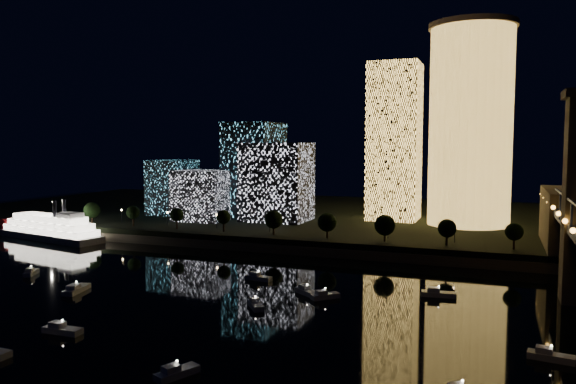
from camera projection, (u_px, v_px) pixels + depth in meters
name	position (u px, v px, depth m)	size (l,w,h in m)	color
ground	(247.00, 337.00, 108.91)	(520.00, 520.00, 0.00)	black
far_bank	(393.00, 220.00, 257.94)	(420.00, 160.00, 5.00)	black
seawall	(351.00, 253.00, 185.27)	(420.00, 6.00, 3.00)	#6B5E4C
tower_cylindrical	(470.00, 125.00, 223.00)	(34.00, 34.00, 79.64)	#EBB04B
tower_rectangular	(394.00, 142.00, 240.09)	(20.96, 20.96, 66.69)	#EBB04B
midrise_blocks	(242.00, 180.00, 246.19)	(75.99, 41.61, 41.84)	white
riverboat	(46.00, 228.00, 222.19)	(55.63, 21.83, 16.44)	silver
motorboats	(228.00, 310.00, 123.90)	(140.17, 71.08, 2.78)	silver
esplanade_trees	(281.00, 220.00, 199.60)	(166.03, 6.99, 9.00)	black
street_lamps	(270.00, 221.00, 207.73)	(132.70, 0.70, 5.65)	black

